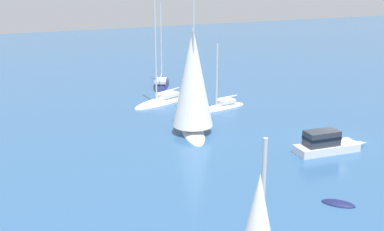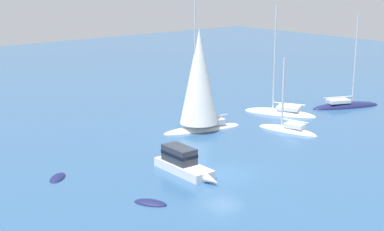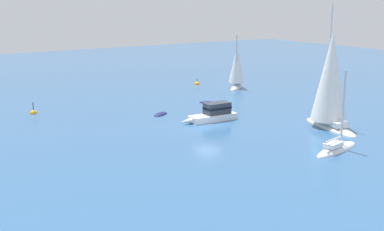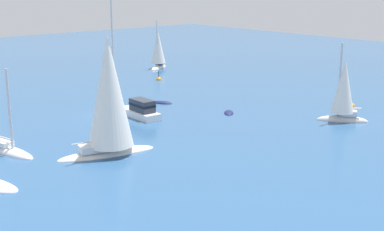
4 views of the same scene
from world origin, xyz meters
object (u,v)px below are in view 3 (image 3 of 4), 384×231
(rib, at_px, (161,115))
(mooring_buoy, at_px, (34,114))
(sloop, at_px, (331,82))
(yacht_1, at_px, (237,69))
(channel_buoy, at_px, (197,84))
(launch, at_px, (214,113))
(dinghy, at_px, (208,103))
(sailboat, at_px, (337,149))

(rib, bearing_deg, mooring_buoy, 114.64)
(rib, xyz_separation_m, sloop, (-13.71, -11.13, 4.46))
(yacht_1, height_order, channel_buoy, yacht_1)
(mooring_buoy, bearing_deg, launch, -132.81)
(rib, distance_m, yacht_1, 19.34)
(yacht_1, xyz_separation_m, mooring_buoy, (-0.16, 28.57, -2.67))
(channel_buoy, bearing_deg, dinghy, 151.16)
(sailboat, bearing_deg, sloop, 34.35)
(dinghy, bearing_deg, sailboat, -50.48)
(launch, height_order, rib, launch)
(yacht_1, relative_size, sloop, 0.65)
(sloop, distance_m, mooring_buoy, 31.71)
(sloop, height_order, mooring_buoy, sloop)
(yacht_1, relative_size, dinghy, 3.74)
(sailboat, distance_m, launch, 14.49)
(sailboat, height_order, launch, sailboat)
(mooring_buoy, bearing_deg, channel_buoy, -76.93)
(rib, distance_m, sloop, 18.22)
(channel_buoy, height_order, mooring_buoy, mooring_buoy)
(yacht_1, relative_size, mooring_buoy, 4.82)
(sailboat, distance_m, rib, 20.38)
(launch, bearing_deg, mooring_buoy, -40.56)
(yacht_1, relative_size, channel_buoy, 6.44)
(sailboat, bearing_deg, rib, 93.55)
(rib, xyz_separation_m, dinghy, (2.34, -7.97, 0.00))
(rib, xyz_separation_m, yacht_1, (8.37, -17.22, 2.68))
(rib, xyz_separation_m, mooring_buoy, (8.21, 11.35, 0.01))
(mooring_buoy, bearing_deg, sailboat, -148.75)
(rib, height_order, dinghy, rib)
(sailboat, relative_size, dinghy, 3.33)
(yacht_1, distance_m, channel_buoy, 6.97)
(sloop, bearing_deg, yacht_1, -1.40)
(launch, xyz_separation_m, rib, (5.32, 3.25, -0.75))
(launch, height_order, mooring_buoy, launch)
(rib, distance_m, mooring_buoy, 14.00)
(rib, bearing_deg, channel_buoy, 14.94)
(launch, height_order, yacht_1, yacht_1)
(yacht_1, xyz_separation_m, sloop, (-22.09, 6.10, 1.79))
(sailboat, bearing_deg, dinghy, 71.47)
(sloop, xyz_separation_m, channel_buoy, (27.92, -3.38, -4.46))
(yacht_1, bearing_deg, sailboat, 29.69)
(sailboat, distance_m, dinghy, 22.09)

